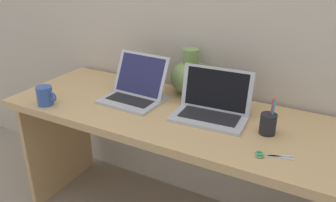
{
  "coord_description": "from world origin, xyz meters",
  "views": [
    {
      "loc": [
        0.74,
        -1.36,
        1.47
      ],
      "look_at": [
        0.0,
        0.0,
        0.78
      ],
      "focal_mm": 37.11,
      "sensor_mm": 36.0,
      "label": 1
    }
  ],
  "objects_px": {
    "green_vase": "(190,76)",
    "coffee_mug": "(45,96)",
    "laptop_right": "(213,104)",
    "pen_cup": "(268,123)",
    "laptop_left": "(136,88)",
    "scissors": "(267,155)"
  },
  "relations": [
    {
      "from": "green_vase",
      "to": "pen_cup",
      "type": "xyz_separation_m",
      "value": [
        0.49,
        -0.25,
        -0.05
      ]
    },
    {
      "from": "laptop_left",
      "to": "pen_cup",
      "type": "xyz_separation_m",
      "value": [
        0.7,
        -0.04,
        -0.01
      ]
    },
    {
      "from": "pen_cup",
      "to": "green_vase",
      "type": "bearing_deg",
      "value": 152.73
    },
    {
      "from": "green_vase",
      "to": "pen_cup",
      "type": "relative_size",
      "value": 1.42
    },
    {
      "from": "laptop_right",
      "to": "laptop_left",
      "type": "bearing_deg",
      "value": -179.28
    },
    {
      "from": "laptop_left",
      "to": "coffee_mug",
      "type": "distance_m",
      "value": 0.46
    },
    {
      "from": "coffee_mug",
      "to": "green_vase",
      "type": "bearing_deg",
      "value": 40.28
    },
    {
      "from": "laptop_right",
      "to": "green_vase",
      "type": "xyz_separation_m",
      "value": [
        -0.21,
        0.2,
        0.04
      ]
    },
    {
      "from": "scissors",
      "to": "pen_cup",
      "type": "bearing_deg",
      "value": 103.85
    },
    {
      "from": "coffee_mug",
      "to": "scissors",
      "type": "distance_m",
      "value": 1.12
    },
    {
      "from": "laptop_left",
      "to": "pen_cup",
      "type": "distance_m",
      "value": 0.7
    },
    {
      "from": "laptop_left",
      "to": "green_vase",
      "type": "xyz_separation_m",
      "value": [
        0.21,
        0.21,
        0.04
      ]
    },
    {
      "from": "laptop_left",
      "to": "pen_cup",
      "type": "relative_size",
      "value": 1.79
    },
    {
      "from": "green_vase",
      "to": "coffee_mug",
      "type": "bearing_deg",
      "value": -139.72
    },
    {
      "from": "laptop_right",
      "to": "green_vase",
      "type": "height_order",
      "value": "green_vase"
    },
    {
      "from": "laptop_right",
      "to": "pen_cup",
      "type": "height_order",
      "value": "laptop_right"
    },
    {
      "from": "pen_cup",
      "to": "laptop_left",
      "type": "bearing_deg",
      "value": 176.4
    },
    {
      "from": "laptop_left",
      "to": "laptop_right",
      "type": "relative_size",
      "value": 0.88
    },
    {
      "from": "laptop_left",
      "to": "laptop_right",
      "type": "bearing_deg",
      "value": 0.72
    },
    {
      "from": "green_vase",
      "to": "coffee_mug",
      "type": "distance_m",
      "value": 0.76
    },
    {
      "from": "scissors",
      "to": "laptop_right",
      "type": "bearing_deg",
      "value": 144.35
    },
    {
      "from": "coffee_mug",
      "to": "pen_cup",
      "type": "bearing_deg",
      "value": 12.66
    }
  ]
}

